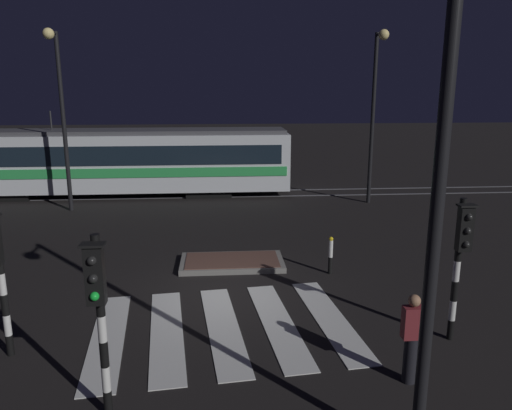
# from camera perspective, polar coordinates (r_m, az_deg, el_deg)

# --- Properties ---
(ground_plane) EXTENTS (120.00, 120.00, 0.00)m
(ground_plane) POSITION_cam_1_polar(r_m,az_deg,el_deg) (13.13, -3.90, -10.15)
(ground_plane) COLOR black
(rail_near) EXTENTS (80.00, 0.12, 0.03)m
(rail_near) POSITION_cam_1_polar(r_m,az_deg,el_deg) (24.15, -4.18, 0.93)
(rail_near) COLOR #59595E
(rail_near) RESTS_ON ground
(rail_far) EXTENTS (80.00, 0.12, 0.03)m
(rail_far) POSITION_cam_1_polar(r_m,az_deg,el_deg) (25.56, -4.19, 1.63)
(rail_far) COLOR #59595E
(rail_far) RESTS_ON ground
(crosswalk_zebra) EXTENTS (6.11, 4.82, 0.02)m
(crosswalk_zebra) POSITION_cam_1_polar(r_m,az_deg,el_deg) (11.41, -3.80, -13.93)
(crosswalk_zebra) COLOR silver
(crosswalk_zebra) RESTS_ON ground
(traffic_island) EXTENTS (3.10, 1.64, 0.18)m
(traffic_island) POSITION_cam_1_polar(r_m,az_deg,el_deg) (15.04, -2.77, -6.62)
(traffic_island) COLOR slate
(traffic_island) RESTS_ON ground
(traffic_light_kerb_mid_left) EXTENTS (0.36, 0.42, 3.10)m
(traffic_light_kerb_mid_left) POSITION_cam_1_polar(r_m,az_deg,el_deg) (8.09, -17.73, -10.62)
(traffic_light_kerb_mid_left) COLOR black
(traffic_light_kerb_mid_left) RESTS_ON ground
(traffic_light_corner_near_right) EXTENTS (0.36, 0.42, 3.09)m
(traffic_light_corner_near_right) POSITION_cam_1_polar(r_m,az_deg,el_deg) (10.88, 22.56, -4.80)
(traffic_light_corner_near_right) COLOR black
(traffic_light_corner_near_right) RESTS_ON ground
(street_lamp_trackside_right) EXTENTS (0.44, 1.21, 7.58)m
(street_lamp_trackside_right) POSITION_cam_1_polar(r_m,az_deg,el_deg) (22.79, 13.61, 11.90)
(street_lamp_trackside_right) COLOR black
(street_lamp_trackside_right) RESTS_ON ground
(street_lamp_near_kerb) EXTENTS (0.44, 1.21, 7.27)m
(street_lamp_near_kerb) POSITION_cam_1_polar(r_m,az_deg,el_deg) (6.36, 21.68, 6.60)
(street_lamp_near_kerb) COLOR black
(street_lamp_near_kerb) RESTS_ON ground
(street_lamp_trackside_left) EXTENTS (0.44, 1.21, 7.47)m
(street_lamp_trackside_left) POSITION_cam_1_polar(r_m,az_deg,el_deg) (22.18, -21.70, 11.15)
(street_lamp_trackside_left) COLOR black
(street_lamp_trackside_left) RESTS_ON ground
(tram) EXTENTS (17.54, 2.58, 4.15)m
(tram) POSITION_cam_1_polar(r_m,az_deg,el_deg) (25.10, -16.52, 4.92)
(tram) COLOR silver
(tram) RESTS_ON ground
(pedestrian_waiting_at_kerb) EXTENTS (0.36, 0.24, 1.71)m
(pedestrian_waiting_at_kerb) POSITION_cam_1_polar(r_m,az_deg,el_deg) (9.57, 17.50, -14.43)
(pedestrian_waiting_at_kerb) COLOR black
(pedestrian_waiting_at_kerb) RESTS_ON ground
(bollard_island_edge) EXTENTS (0.12, 0.12, 1.11)m
(bollard_island_edge) POSITION_cam_1_polar(r_m,az_deg,el_deg) (14.37, 8.60, -5.75)
(bollard_island_edge) COLOR black
(bollard_island_edge) RESTS_ON ground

